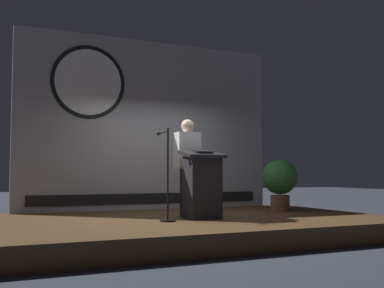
% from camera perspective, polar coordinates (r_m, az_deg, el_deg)
% --- Properties ---
extents(ground_plane, '(40.00, 40.00, 0.00)m').
position_cam_1_polar(ground_plane, '(7.64, -0.64, -11.29)').
color(ground_plane, '#383D47').
extents(stage_platform, '(6.40, 4.00, 0.30)m').
position_cam_1_polar(stage_platform, '(7.62, -0.64, -10.17)').
color(stage_platform, brown).
rests_on(stage_platform, ground).
extents(banner_display, '(5.24, 0.12, 3.39)m').
position_cam_1_polar(banner_display, '(9.33, -5.41, 2.46)').
color(banner_display, '#9E9EA3').
rests_on(banner_display, stage_platform).
extents(podium, '(0.64, 0.50, 1.09)m').
position_cam_1_polar(podium, '(7.33, 1.29, -5.05)').
color(podium, '#26262B').
rests_on(podium, stage_platform).
extents(speaker_person, '(0.40, 0.26, 1.62)m').
position_cam_1_polar(speaker_person, '(7.74, -0.55, -2.81)').
color(speaker_person, black).
rests_on(speaker_person, stage_platform).
extents(microphone_stand, '(0.24, 0.57, 1.40)m').
position_cam_1_polar(microphone_stand, '(6.99, -3.19, -5.47)').
color(microphone_stand, black).
rests_on(microphone_stand, stage_platform).
extents(potted_plant, '(0.67, 0.67, 0.99)m').
position_cam_1_polar(potted_plant, '(8.97, 10.79, -4.36)').
color(potted_plant, brown).
rests_on(potted_plant, stage_platform).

